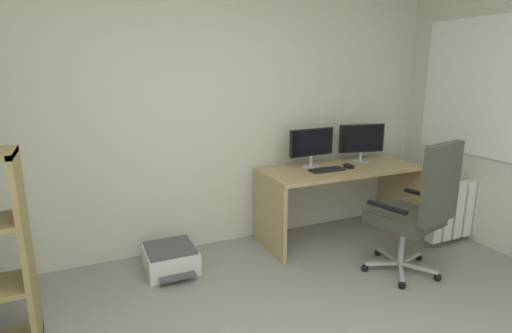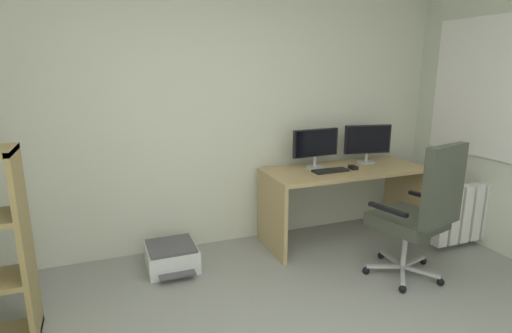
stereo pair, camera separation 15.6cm
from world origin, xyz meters
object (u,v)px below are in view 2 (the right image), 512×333
object	(u,v)px
computer_mouse	(353,167)
office_chair	(421,210)
monitor_main	(316,145)
monitor_secondary	(368,141)
desk	(344,187)
printer	(172,256)
radiator	(474,212)
keyboard	(330,171)

from	to	relation	value
computer_mouse	office_chair	size ratio (longest dim) A/B	0.09
monitor_main	monitor_secondary	bearing A→B (deg)	0.00
monitor_main	monitor_secondary	distance (m)	0.60
desk	printer	world-z (taller)	desk
monitor_secondary	printer	world-z (taller)	monitor_secondary
office_chair	radiator	distance (m)	1.07
monitor_secondary	keyboard	distance (m)	0.61
desk	office_chair	size ratio (longest dim) A/B	1.38
office_chair	monitor_main	bearing A→B (deg)	108.98
radiator	printer	bearing A→B (deg)	167.99
desk	keyboard	size ratio (longest dim) A/B	4.63
printer	office_chair	bearing A→B (deg)	-27.20
keyboard	radiator	bearing A→B (deg)	-22.23
desk	printer	bearing A→B (deg)	179.79
computer_mouse	printer	world-z (taller)	computer_mouse
desk	radiator	world-z (taller)	desk
keyboard	office_chair	distance (m)	0.91
monitor_main	office_chair	bearing A→B (deg)	-71.02
keyboard	computer_mouse	bearing A→B (deg)	1.65
printer	radiator	xyz separation A→B (m)	(2.78, -0.59, 0.23)
monitor_secondary	monitor_main	bearing A→B (deg)	-180.00
computer_mouse	keyboard	bearing A→B (deg)	-173.75
desk	monitor_secondary	xyz separation A→B (m)	(0.34, 0.12, 0.41)
desk	printer	size ratio (longest dim) A/B	3.11
monitor_secondary	printer	distance (m)	2.21
office_chair	printer	bearing A→B (deg)	152.80
monitor_secondary	computer_mouse	world-z (taller)	monitor_secondary
computer_mouse	radiator	size ratio (longest dim) A/B	0.11
monitor_secondary	printer	xyz separation A→B (m)	(-2.04, -0.12, -0.85)
monitor_secondary	office_chair	world-z (taller)	office_chair
computer_mouse	office_chair	xyz separation A→B (m)	(0.04, -0.86, -0.14)
monitor_main	radiator	bearing A→B (deg)	-27.81
monitor_secondary	radiator	size ratio (longest dim) A/B	0.53
monitor_main	printer	xyz separation A→B (m)	(-1.44, -0.12, -0.85)
desk	radiator	size ratio (longest dim) A/B	1.73
radiator	keyboard	bearing A→B (deg)	157.82
desk	computer_mouse	world-z (taller)	computer_mouse
office_chair	radiator	xyz separation A→B (m)	(0.99, 0.33, -0.26)
monitor_main	keyboard	bearing A→B (deg)	-71.76
monitor_secondary	printer	size ratio (longest dim) A/B	0.95
computer_mouse	printer	bearing A→B (deg)	-177.43
desk	keyboard	world-z (taller)	keyboard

